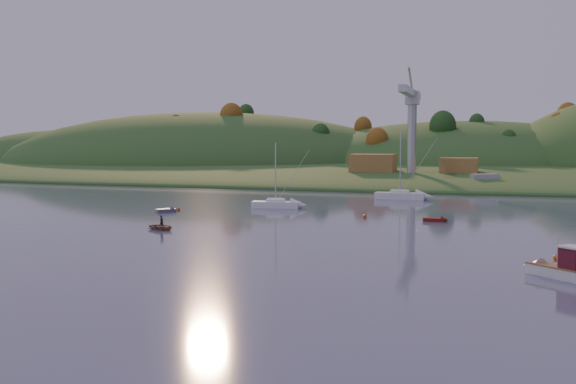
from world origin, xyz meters
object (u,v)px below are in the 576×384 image
(canoe, at_px, (162,227))
(grey_dinghy, at_px, (170,210))
(fishing_boat, at_px, (553,266))
(sailboat_far, at_px, (400,195))
(sailboat_near, at_px, (276,204))
(red_tender, at_px, (439,220))

(canoe, bearing_deg, grey_dinghy, 40.22)
(fishing_boat, distance_m, grey_dinghy, 59.22)
(canoe, bearing_deg, sailboat_far, -8.90)
(sailboat_near, height_order, red_tender, sailboat_near)
(sailboat_near, bearing_deg, grey_dinghy, -150.38)
(canoe, relative_size, red_tender, 1.03)
(fishing_boat, xyz_separation_m, sailboat_far, (-20.62, 62.65, 0.02))
(fishing_boat, bearing_deg, sailboat_near, -7.02)
(sailboat_far, relative_size, grey_dinghy, 3.67)
(fishing_boat, xyz_separation_m, sailboat_near, (-37.06, 41.67, -0.08))
(fishing_boat, bearing_deg, grey_dinghy, 9.19)
(canoe, bearing_deg, fishing_boat, -93.93)
(sailboat_near, relative_size, canoe, 3.03)
(sailboat_near, bearing_deg, canoe, -108.07)
(sailboat_near, xyz_separation_m, red_tender, (25.83, -9.78, -0.45))
(fishing_boat, relative_size, grey_dinghy, 1.54)
(sailboat_near, distance_m, grey_dinghy, 16.57)
(sailboat_far, height_order, grey_dinghy, sailboat_far)
(grey_dinghy, bearing_deg, red_tender, -50.00)
(sailboat_far, distance_m, grey_dinghy, 42.92)
(canoe, height_order, grey_dinghy, grey_dinghy)
(sailboat_near, bearing_deg, sailboat_far, 43.66)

